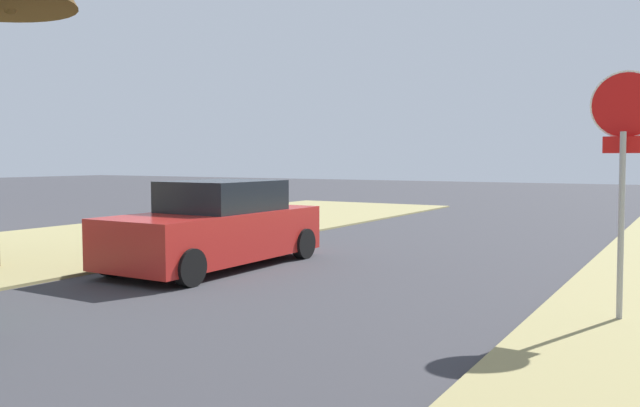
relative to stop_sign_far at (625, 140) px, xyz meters
name	(u,v)px	position (x,y,z in m)	size (l,w,h in m)	color
stop_sign_far	(625,140)	(0.00, 0.00, 0.00)	(0.81, 0.30, 2.97)	#9EA0A5
parked_sedan_red	(217,227)	(-6.83, 0.70, -1.47)	(1.94, 4.40, 1.57)	red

